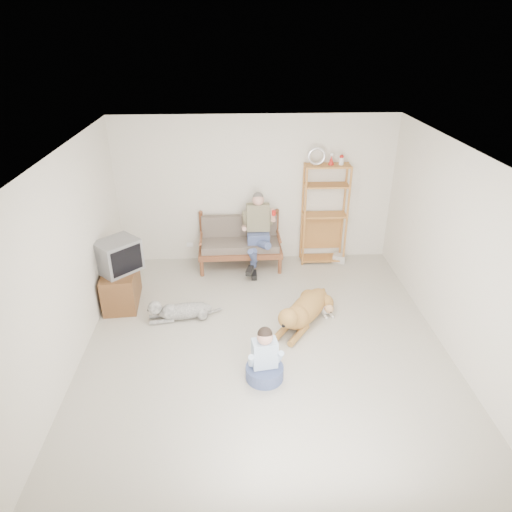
{
  "coord_description": "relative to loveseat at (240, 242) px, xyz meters",
  "views": [
    {
      "loc": [
        -0.38,
        -5.13,
        4.02
      ],
      "look_at": [
        -0.08,
        1.0,
        0.91
      ],
      "focal_mm": 32.0,
      "sensor_mm": 36.0,
      "label": 1
    }
  ],
  "objects": [
    {
      "name": "etagere",
      "position": [
        1.55,
        0.11,
        0.47
      ],
      "size": [
        0.83,
        0.36,
        2.17
      ],
      "color": "#C1793C",
      "rests_on": "ground"
    },
    {
      "name": "crt_tv",
      "position": [
        -1.9,
        -1.21,
        0.37
      ],
      "size": [
        0.77,
        0.77,
        0.51
      ],
      "rotation": [
        0.0,
        0.0,
        -0.78
      ],
      "color": "slate",
      "rests_on": "tv_stand"
    },
    {
      "name": "man",
      "position": [
        0.31,
        -0.22,
        0.17
      ],
      "size": [
        0.54,
        0.77,
        1.25
      ],
      "color": "#465481",
      "rests_on": "loveseat"
    },
    {
      "name": "wall_left",
      "position": [
        -2.2,
        -2.44,
        0.86
      ],
      "size": [
        0.0,
        5.5,
        5.5
      ],
      "primitive_type": "plane",
      "rotation": [
        1.57,
        0.0,
        1.57
      ],
      "color": "beige",
      "rests_on": "ground"
    },
    {
      "name": "golden_retriever",
      "position": [
        0.91,
        -1.9,
        -0.28
      ],
      "size": [
        1.04,
        1.45,
        0.5
      ],
      "rotation": [
        0.0,
        0.0,
        -0.6
      ],
      "color": "#A47838",
      "rests_on": "ground"
    },
    {
      "name": "tv_stand",
      "position": [
        -1.93,
        -1.2,
        -0.19
      ],
      "size": [
        0.57,
        0.93,
        0.6
      ],
      "rotation": [
        0.0,
        0.0,
        0.07
      ],
      "color": "brown",
      "rests_on": "ground"
    },
    {
      "name": "wall_back",
      "position": [
        0.3,
        0.31,
        0.86
      ],
      "size": [
        5.0,
        0.0,
        5.0
      ],
      "primitive_type": "plane",
      "rotation": [
        1.57,
        0.0,
        0.0
      ],
      "color": "beige",
      "rests_on": "ground"
    },
    {
      "name": "loveseat",
      "position": [
        0.0,
        0.0,
        0.0
      ],
      "size": [
        1.51,
        0.73,
        0.95
      ],
      "rotation": [
        0.0,
        0.0,
        0.02
      ],
      "color": "brown",
      "rests_on": "ground"
    },
    {
      "name": "floor",
      "position": [
        0.3,
        -2.44,
        -0.49
      ],
      "size": [
        5.5,
        5.5,
        0.0
      ],
      "primitive_type": "plane",
      "color": "beige",
      "rests_on": "ground"
    },
    {
      "name": "book_stack",
      "position": [
        1.88,
        0.04,
        -0.41
      ],
      "size": [
        0.28,
        0.24,
        0.15
      ],
      "primitive_type": "cube",
      "rotation": [
        0.0,
        0.0,
        -0.4
      ],
      "color": "silver",
      "rests_on": "ground"
    },
    {
      "name": "child",
      "position": [
        0.25,
        -3.08,
        -0.21
      ],
      "size": [
        0.48,
        0.48,
        0.77
      ],
      "rotation": [
        0.0,
        0.0,
        0.15
      ],
      "color": "#465481",
      "rests_on": "ground"
    },
    {
      "name": "wall_outlet",
      "position": [
        -0.95,
        0.3,
        -0.19
      ],
      "size": [
        0.12,
        0.02,
        0.08
      ],
      "primitive_type": "cube",
      "color": "white",
      "rests_on": "ground"
    },
    {
      "name": "shaggy_dog",
      "position": [
        -0.97,
        -1.71,
        -0.34
      ],
      "size": [
        1.17,
        0.41,
        0.35
      ],
      "rotation": [
        0.0,
        0.0,
        -1.4
      ],
      "color": "silver",
      "rests_on": "ground"
    },
    {
      "name": "terrier",
      "position": [
        1.29,
        -1.65,
        -0.39
      ],
      "size": [
        0.26,
        0.58,
        0.22
      ],
      "rotation": [
        0.0,
        0.0,
        0.23
      ],
      "color": "white",
      "rests_on": "ground"
    },
    {
      "name": "wall_front",
      "position": [
        0.3,
        -5.19,
        0.86
      ],
      "size": [
        5.0,
        0.0,
        5.0
      ],
      "primitive_type": "plane",
      "rotation": [
        -1.57,
        0.0,
        0.0
      ],
      "color": "beige",
      "rests_on": "ground"
    },
    {
      "name": "wall_right",
      "position": [
        2.8,
        -2.44,
        0.86
      ],
      "size": [
        0.0,
        5.5,
        5.5
      ],
      "primitive_type": "plane",
      "rotation": [
        1.57,
        0.0,
        -1.57
      ],
      "color": "beige",
      "rests_on": "ground"
    },
    {
      "name": "ceiling",
      "position": [
        0.3,
        -2.44,
        2.21
      ],
      "size": [
        5.5,
        5.5,
        0.0
      ],
      "primitive_type": "plane",
      "rotation": [
        3.14,
        0.0,
        0.0
      ],
      "color": "white",
      "rests_on": "ground"
    }
  ]
}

